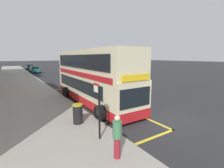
{
  "coord_description": "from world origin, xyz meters",
  "views": [
    {
      "loc": [
        -8.29,
        -5.97,
        3.86
      ],
      "look_at": [
        -0.67,
        5.81,
        1.47
      ],
      "focal_mm": 25.83,
      "sensor_mm": 36.0,
      "label": 1
    }
  ],
  "objects": [
    {
      "name": "pedestrian_waiting_near_sign",
      "position": [
        -5.17,
        -1.49,
        1.04
      ],
      "size": [
        0.34,
        0.34,
        1.66
      ],
      "color": "maroon",
      "rests_on": "pavement_near"
    },
    {
      "name": "double_decker_bus",
      "position": [
        -2.46,
        6.03,
        2.06
      ],
      "size": [
        3.21,
        10.85,
        4.4
      ],
      "color": "beige",
      "rests_on": "ground"
    },
    {
      "name": "ground_plane",
      "position": [
        0.0,
        32.0,
        0.0
      ],
      "size": [
        260.0,
        260.0,
        0.0
      ],
      "primitive_type": "plane",
      "color": "#28282B"
    },
    {
      "name": "parked_car_teal_distant",
      "position": [
        -2.91,
        36.44,
        0.8
      ],
      "size": [
        2.09,
        4.2,
        1.62
      ],
      "rotation": [
        0.0,
        0.0,
        0.02
      ],
      "color": "#196066",
      "rests_on": "ground"
    },
    {
      "name": "bus_stop_sign",
      "position": [
        -5.03,
        0.18,
        1.65
      ],
      "size": [
        0.09,
        0.51,
        2.54
      ],
      "color": "black",
      "rests_on": "pavement_near"
    },
    {
      "name": "parked_car_maroon_ahead",
      "position": [
        4.95,
        34.54,
        0.8
      ],
      "size": [
        2.09,
        4.2,
        1.62
      ],
      "rotation": [
        0.0,
        0.0,
        -0.03
      ],
      "color": "maroon",
      "rests_on": "ground"
    },
    {
      "name": "bus_bay_markings",
      "position": [
        -2.57,
        6.1,
        0.01
      ],
      "size": [
        2.86,
        14.34,
        0.01
      ],
      "color": "yellow",
      "rests_on": "ground"
    },
    {
      "name": "parked_car_teal_behind",
      "position": [
        -2.7,
        47.74,
        0.8
      ],
      "size": [
        2.09,
        4.2,
        1.62
      ],
      "rotation": [
        0.0,
        0.0,
        0.02
      ],
      "color": "#196066",
      "rests_on": "ground"
    },
    {
      "name": "pavement_near",
      "position": [
        -7.0,
        32.0,
        0.07
      ],
      "size": [
        6.0,
        76.0,
        0.14
      ],
      "primitive_type": "cube",
      "color": "gray",
      "rests_on": "ground"
    },
    {
      "name": "litter_bin",
      "position": [
        -5.23,
        2.3,
        0.7
      ],
      "size": [
        0.56,
        0.56,
        1.11
      ],
      "color": "black",
      "rests_on": "pavement_near"
    }
  ]
}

